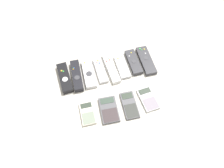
{
  "coord_description": "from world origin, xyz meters",
  "views": [
    {
      "loc": [
        -0.16,
        -0.54,
        0.93
      ],
      "look_at": [
        0.0,
        0.03,
        0.01
      ],
      "focal_mm": 35.0,
      "sensor_mm": 36.0,
      "label": 1
    }
  ],
  "objects_px": {
    "remote_2": "(89,74)",
    "remote_5": "(122,66)",
    "remote_0": "(65,78)",
    "remote_7": "(146,60)",
    "remote_1": "(77,76)",
    "calculator_3": "(148,99)",
    "calculator_0": "(88,113)",
    "remote_6": "(133,62)",
    "remote_3": "(100,70)",
    "remote_4": "(111,68)",
    "calculator_2": "(130,105)",
    "calculator_1": "(109,110)"
  },
  "relations": [
    {
      "from": "remote_1",
      "to": "calculator_3",
      "type": "bearing_deg",
      "value": -33.34
    },
    {
      "from": "remote_2",
      "to": "calculator_2",
      "type": "height_order",
      "value": "remote_2"
    },
    {
      "from": "remote_0",
      "to": "remote_3",
      "type": "xyz_separation_m",
      "value": [
        0.19,
        -0.0,
        -0.0
      ]
    },
    {
      "from": "remote_5",
      "to": "remote_6",
      "type": "bearing_deg",
      "value": 8.28
    },
    {
      "from": "remote_2",
      "to": "remote_7",
      "type": "relative_size",
      "value": 0.93
    },
    {
      "from": "remote_1",
      "to": "remote_7",
      "type": "xyz_separation_m",
      "value": [
        0.38,
        -0.0,
        -0.0
      ]
    },
    {
      "from": "remote_5",
      "to": "remote_7",
      "type": "height_order",
      "value": "remote_7"
    },
    {
      "from": "remote_5",
      "to": "calculator_0",
      "type": "xyz_separation_m",
      "value": [
        -0.23,
        -0.22,
        -0.0
      ]
    },
    {
      "from": "remote_2",
      "to": "calculator_3",
      "type": "bearing_deg",
      "value": -39.54
    },
    {
      "from": "remote_6",
      "to": "calculator_1",
      "type": "xyz_separation_m",
      "value": [
        -0.2,
        -0.23,
        -0.0
      ]
    },
    {
      "from": "remote_0",
      "to": "calculator_2",
      "type": "relative_size",
      "value": 1.24
    },
    {
      "from": "remote_0",
      "to": "remote_1",
      "type": "bearing_deg",
      "value": -5.99
    },
    {
      "from": "remote_0",
      "to": "remote_5",
      "type": "height_order",
      "value": "remote_0"
    },
    {
      "from": "remote_1",
      "to": "remote_6",
      "type": "height_order",
      "value": "remote_1"
    },
    {
      "from": "remote_0",
      "to": "remote_4",
      "type": "distance_m",
      "value": 0.24
    },
    {
      "from": "remote_1",
      "to": "calculator_3",
      "type": "height_order",
      "value": "remote_1"
    },
    {
      "from": "remote_2",
      "to": "remote_4",
      "type": "distance_m",
      "value": 0.12
    },
    {
      "from": "remote_2",
      "to": "remote_5",
      "type": "relative_size",
      "value": 1.14
    },
    {
      "from": "remote_0",
      "to": "calculator_3",
      "type": "xyz_separation_m",
      "value": [
        0.37,
        -0.23,
        -0.01
      ]
    },
    {
      "from": "remote_3",
      "to": "remote_0",
      "type": "bearing_deg",
      "value": 178.98
    },
    {
      "from": "calculator_1",
      "to": "remote_7",
      "type": "bearing_deg",
      "value": 44.04
    },
    {
      "from": "remote_3",
      "to": "remote_7",
      "type": "height_order",
      "value": "remote_7"
    },
    {
      "from": "remote_0",
      "to": "remote_6",
      "type": "distance_m",
      "value": 0.37
    },
    {
      "from": "remote_7",
      "to": "remote_6",
      "type": "bearing_deg",
      "value": 176.05
    },
    {
      "from": "remote_2",
      "to": "remote_7",
      "type": "height_order",
      "value": "same"
    },
    {
      "from": "remote_0",
      "to": "calculator_0",
      "type": "height_order",
      "value": "remote_0"
    },
    {
      "from": "remote_5",
      "to": "remote_6",
      "type": "distance_m",
      "value": 0.07
    },
    {
      "from": "calculator_0",
      "to": "calculator_2",
      "type": "bearing_deg",
      "value": -1.44
    },
    {
      "from": "calculator_1",
      "to": "remote_4",
      "type": "bearing_deg",
      "value": 76.2
    },
    {
      "from": "remote_4",
      "to": "remote_7",
      "type": "relative_size",
      "value": 1.05
    },
    {
      "from": "remote_0",
      "to": "remote_7",
      "type": "height_order",
      "value": "remote_0"
    },
    {
      "from": "remote_0",
      "to": "remote_7",
      "type": "bearing_deg",
      "value": -3.15
    },
    {
      "from": "calculator_2",
      "to": "calculator_3",
      "type": "height_order",
      "value": "calculator_2"
    },
    {
      "from": "remote_1",
      "to": "remote_5",
      "type": "relative_size",
      "value": 1.21
    },
    {
      "from": "remote_4",
      "to": "remote_7",
      "type": "xyz_separation_m",
      "value": [
        0.2,
        -0.0,
        -0.0
      ]
    },
    {
      "from": "remote_3",
      "to": "remote_7",
      "type": "bearing_deg",
      "value": -1.55
    },
    {
      "from": "remote_2",
      "to": "remote_5",
      "type": "bearing_deg",
      "value": 2.43
    },
    {
      "from": "calculator_2",
      "to": "remote_6",
      "type": "bearing_deg",
      "value": 70.28
    },
    {
      "from": "remote_0",
      "to": "calculator_3",
      "type": "bearing_deg",
      "value": -34.12
    },
    {
      "from": "remote_4",
      "to": "calculator_1",
      "type": "bearing_deg",
      "value": -110.7
    },
    {
      "from": "remote_1",
      "to": "remote_5",
      "type": "distance_m",
      "value": 0.24
    },
    {
      "from": "remote_3",
      "to": "calculator_0",
      "type": "distance_m",
      "value": 0.25
    },
    {
      "from": "remote_1",
      "to": "remote_2",
      "type": "height_order",
      "value": "remote_1"
    },
    {
      "from": "remote_0",
      "to": "remote_3",
      "type": "height_order",
      "value": "remote_0"
    },
    {
      "from": "remote_0",
      "to": "remote_6",
      "type": "xyz_separation_m",
      "value": [
        0.37,
        0.0,
        -0.0
      ]
    },
    {
      "from": "calculator_1",
      "to": "calculator_2",
      "type": "xyz_separation_m",
      "value": [
        0.1,
        -0.0,
        -0.0
      ]
    },
    {
      "from": "remote_4",
      "to": "calculator_0",
      "type": "relative_size",
      "value": 1.68
    },
    {
      "from": "remote_3",
      "to": "remote_4",
      "type": "distance_m",
      "value": 0.06
    },
    {
      "from": "remote_0",
      "to": "calculator_0",
      "type": "xyz_separation_m",
      "value": [
        0.07,
        -0.22,
        -0.01
      ]
    },
    {
      "from": "remote_1",
      "to": "remote_4",
      "type": "height_order",
      "value": "remote_1"
    }
  ]
}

